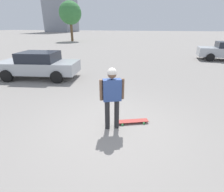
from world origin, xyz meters
TOP-DOWN VIEW (x-y plane):
  - ground_plane at (0.00, 0.00)m, footprint 220.00×220.00m
  - person at (0.00, 0.00)m, footprint 0.58×0.38m
  - skateboard at (-0.50, -0.41)m, footprint 0.92×0.55m
  - car_parked_near at (5.18, -3.74)m, footprint 4.42×2.54m
  - tree_distant at (15.69, -26.80)m, footprint 3.95×3.95m

SIDE VIEW (x-z plane):
  - ground_plane at x=0.00m, z-range 0.00..0.00m
  - skateboard at x=-0.50m, z-range 0.02..0.10m
  - car_parked_near at x=5.18m, z-range 0.02..1.40m
  - person at x=0.00m, z-range 0.19..1.87m
  - tree_distant at x=15.69m, z-range 1.39..8.18m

